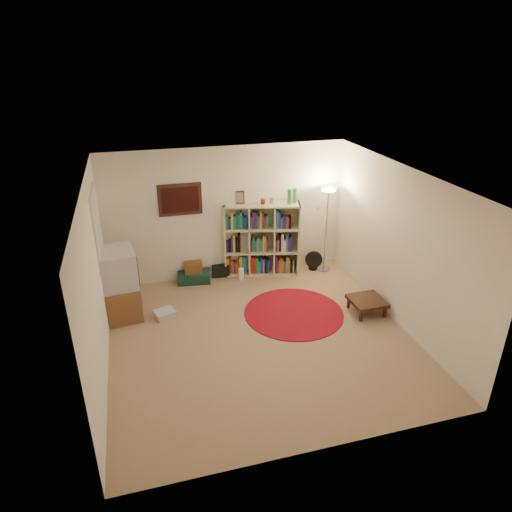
{
  "coord_description": "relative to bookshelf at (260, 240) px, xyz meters",
  "views": [
    {
      "loc": [
        -1.63,
        -5.63,
        4.08
      ],
      "look_at": [
        0.1,
        0.6,
        1.1
      ],
      "focal_mm": 32.0,
      "sensor_mm": 36.0,
      "label": 1
    }
  ],
  "objects": [
    {
      "name": "room",
      "position": [
        -0.67,
        -2.09,
        0.57
      ],
      "size": [
        4.54,
        4.54,
        2.54
      ],
      "color": "#9B7B5A",
      "rests_on": "ground"
    },
    {
      "name": "red_rug",
      "position": [
        0.12,
        -1.62,
        -0.68
      ],
      "size": [
        1.67,
        1.67,
        0.01
      ],
      "color": "maroon",
      "rests_on": "ground"
    },
    {
      "name": "tv_stand",
      "position": [
        -2.63,
        -0.88,
        -0.13
      ],
      "size": [
        0.65,
        0.86,
        1.16
      ],
      "rotation": [
        0.0,
        0.0,
        0.12
      ],
      "color": "brown",
      "rests_on": "ground"
    },
    {
      "name": "bookshelf",
      "position": [
        0.0,
        0.0,
        0.0
      ],
      "size": [
        1.48,
        0.73,
        1.71
      ],
      "rotation": [
        0.0,
        0.0,
        -0.24
      ],
      "color": "beige",
      "rests_on": "ground"
    },
    {
      "name": "duffel_bag",
      "position": [
        -0.79,
        0.1,
        -0.57
      ],
      "size": [
        0.37,
        0.32,
        0.23
      ],
      "rotation": [
        0.0,
        0.0,
        -0.12
      ],
      "color": "black",
      "rests_on": "ground"
    },
    {
      "name": "wicker_basket",
      "position": [
        -1.32,
        -0.03,
        -0.4
      ],
      "size": [
        0.35,
        0.26,
        0.19
      ],
      "rotation": [
        0.0,
        0.0,
        -0.06
      ],
      "color": "brown",
      "rests_on": "suitcase"
    },
    {
      "name": "floor_fan",
      "position": [
        1.06,
        -0.17,
        -0.49
      ],
      "size": [
        0.35,
        0.21,
        0.39
      ],
      "rotation": [
        0.0,
        0.0,
        -0.22
      ],
      "color": "black",
      "rests_on": "ground"
    },
    {
      "name": "side_table",
      "position": [
        1.3,
        -1.92,
        -0.48
      ],
      "size": [
        0.56,
        0.56,
        0.25
      ],
      "rotation": [
        0.0,
        0.0,
        0.02
      ],
      "color": "black",
      "rests_on": "ground"
    },
    {
      "name": "dvd_box",
      "position": [
        -1.98,
        -1.15,
        -0.63
      ],
      "size": [
        0.4,
        0.36,
        0.11
      ],
      "rotation": [
        0.0,
        0.0,
        0.34
      ],
      "color": "silver",
      "rests_on": "ground"
    },
    {
      "name": "suitcase",
      "position": [
        -1.32,
        -0.02,
        -0.59
      ],
      "size": [
        0.66,
        0.48,
        0.2
      ],
      "rotation": [
        0.0,
        0.0,
        -0.15
      ],
      "color": "#123229",
      "rests_on": "ground"
    },
    {
      "name": "floor_lamp",
      "position": [
        1.25,
        -0.22,
        0.73
      ],
      "size": [
        0.42,
        0.42,
        1.7
      ],
      "rotation": [
        0.0,
        0.0,
        -0.36
      ],
      "color": "#A9A9AD",
      "rests_on": "ground"
    },
    {
      "name": "paper_towel",
      "position": [
        -0.44,
        -0.19,
        -0.58
      ],
      "size": [
        0.14,
        0.14,
        0.22
      ],
      "rotation": [
        0.0,
        0.0,
        0.38
      ],
      "color": "white",
      "rests_on": "ground"
    }
  ]
}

